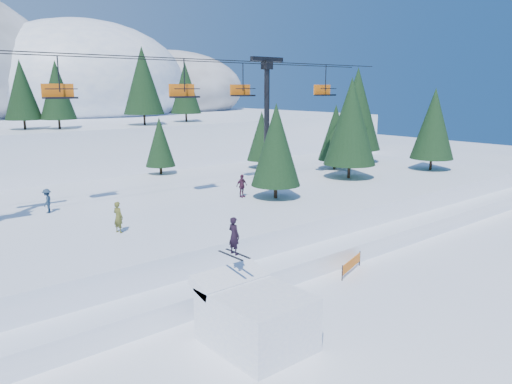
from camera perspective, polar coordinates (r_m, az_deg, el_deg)
ground at (r=21.74m, az=6.85°, el=-16.76°), size 160.00×160.00×0.00m
mid_shelf at (r=35.17m, az=-15.00°, el=-3.61°), size 70.00×22.00×2.50m
berm at (r=27.06m, az=-5.72°, el=-9.52°), size 70.00×6.00×1.10m
jump_kicker at (r=20.99m, az=-0.15°, el=-13.95°), size 3.36×4.58×5.10m
chairlift at (r=34.74m, az=-13.25°, el=9.79°), size 46.00×3.21×10.28m
conifer_stand at (r=36.75m, az=-8.28°, el=6.48°), size 63.49×18.21×9.99m
distant_skiers at (r=33.52m, az=-15.15°, el=-0.65°), size 35.30×10.05×1.85m
banner_near at (r=29.20m, az=10.85°, el=-8.07°), size 2.71×0.97×0.90m
banner_far at (r=33.18m, az=14.33°, el=-5.78°), size 2.85×0.23×0.90m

